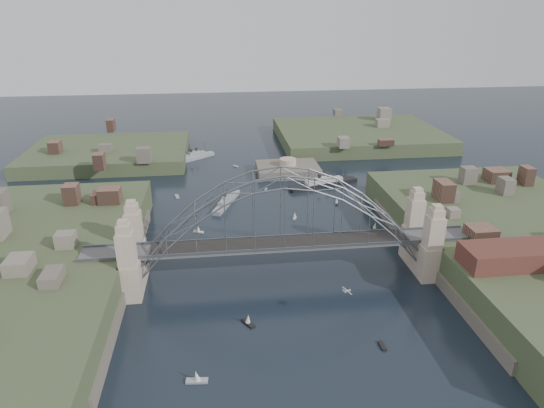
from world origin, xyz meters
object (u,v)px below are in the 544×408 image
at_px(bridge, 282,226).
at_px(wharf_shed, 513,256).
at_px(fort_island, 288,174).
at_px(naval_cruiser_near, 227,201).
at_px(naval_cruiser_far, 194,157).
at_px(ocean_liner, 324,184).

xyz_separation_m(bridge, wharf_shed, (44.00, -14.00, -2.32)).
bearing_deg(wharf_shed, fort_island, 110.85).
bearing_deg(naval_cruiser_near, bridge, -76.14).
relative_size(fort_island, naval_cruiser_far, 1.39).
distance_m(bridge, naval_cruiser_far, 94.25).
distance_m(wharf_shed, ocean_liner, 73.22).
bearing_deg(wharf_shed, naval_cruiser_far, 122.14).
distance_m(wharf_shed, naval_cruiser_near, 79.98).
distance_m(naval_cruiser_near, ocean_liner, 34.63).
height_order(bridge, fort_island, bridge).
bearing_deg(ocean_liner, wharf_shed, -72.27).
bearing_deg(fort_island, naval_cruiser_near, -130.73).
height_order(wharf_shed, naval_cruiser_far, wharf_shed).
relative_size(naval_cruiser_near, naval_cruiser_far, 1.16).
xyz_separation_m(naval_cruiser_near, naval_cruiser_far, (-11.20, 47.37, 0.09)).
xyz_separation_m(wharf_shed, naval_cruiser_far, (-65.95, 104.95, -9.05)).
distance_m(wharf_shed, naval_cruiser_far, 124.28).
bearing_deg(fort_island, bridge, -99.73).
xyz_separation_m(fort_island, naval_cruiser_near, (-22.75, -26.42, 1.21)).
bearing_deg(bridge, ocean_liner, 68.39).
relative_size(bridge, ocean_liner, 3.42).
xyz_separation_m(wharf_shed, naval_cruiser_near, (-54.75, 57.58, -9.13)).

